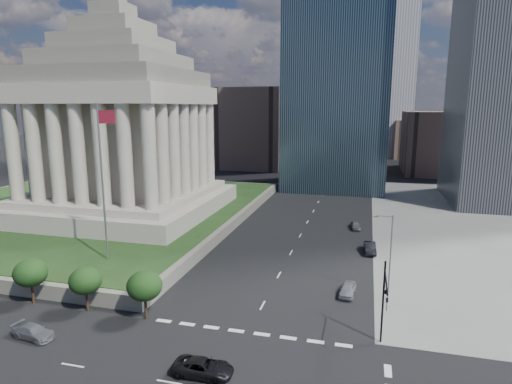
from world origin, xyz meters
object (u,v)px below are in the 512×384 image
(traffic_signal_ne, at_px, (384,298))
(pickup_truck, at_px, (203,368))
(street_lamp_north, at_px, (389,252))
(suv_grey, at_px, (33,332))
(parked_sedan_mid, at_px, (370,248))
(parked_sedan_far, at_px, (356,225))
(war_memorial, at_px, (119,108))
(flagpole, at_px, (103,175))
(parked_sedan_near, at_px, (348,289))

(traffic_signal_ne, bearing_deg, pickup_truck, -153.30)
(street_lamp_north, distance_m, pickup_truck, 24.30)
(street_lamp_north, bearing_deg, suv_grey, -152.39)
(parked_sedan_mid, xyz_separation_m, parked_sedan_far, (-2.50, 12.58, -0.09))
(parked_sedan_mid, bearing_deg, war_memorial, 166.64)
(flagpole, height_order, street_lamp_north, flagpole)
(pickup_truck, bearing_deg, parked_sedan_near, -30.93)
(pickup_truck, relative_size, parked_sedan_mid, 1.08)
(parked_sedan_near, height_order, parked_sedan_mid, parked_sedan_mid)
(flagpole, xyz_separation_m, suv_grey, (2.35, -16.16, -12.48))
(suv_grey, relative_size, parked_sedan_far, 1.10)
(war_memorial, xyz_separation_m, parked_sedan_near, (43.00, -22.93, -20.70))
(flagpole, bearing_deg, war_memorial, 116.89)
(pickup_truck, height_order, parked_sedan_near, parked_sedan_near)
(flagpole, relative_size, traffic_signal_ne, 2.50)
(flagpole, distance_m, parked_sedan_far, 44.48)
(street_lamp_north, distance_m, suv_grey, 37.36)
(flagpole, distance_m, traffic_signal_ne, 36.69)
(suv_grey, bearing_deg, war_memorial, 27.08)
(war_memorial, distance_m, street_lamp_north, 54.92)
(flagpole, height_order, parked_sedan_mid, flagpole)
(war_memorial, distance_m, parked_sedan_near, 52.94)
(pickup_truck, distance_m, parked_sedan_mid, 36.86)
(parked_sedan_near, bearing_deg, traffic_signal_ne, -67.13)
(pickup_truck, bearing_deg, flagpole, 48.17)
(traffic_signal_ne, distance_m, parked_sedan_near, 12.74)
(war_memorial, height_order, parked_sedan_far, war_memorial)
(flagpole, bearing_deg, pickup_truck, -40.91)
(war_memorial, distance_m, parked_sedan_far, 48.05)
(suv_grey, distance_m, parked_sedan_far, 53.85)
(street_lamp_north, height_order, parked_sedan_mid, street_lamp_north)
(war_memorial, xyz_separation_m, pickup_truck, (32.30, -41.45, -20.70))
(street_lamp_north, relative_size, parked_sedan_far, 2.51)
(war_memorial, height_order, flagpole, war_memorial)
(war_memorial, relative_size, parked_sedan_near, 9.46)
(flagpole, xyz_separation_m, parked_sedan_mid, (33.33, 16.97, -12.35))
(street_lamp_north, bearing_deg, war_memorial, 154.08)
(flagpole, xyz_separation_m, street_lamp_north, (35.16, 1.00, -7.45))
(suv_grey, xyz_separation_m, parked_sedan_mid, (30.98, 33.12, 0.13))
(war_memorial, height_order, traffic_signal_ne, war_memorial)
(traffic_signal_ne, relative_size, suv_grey, 1.82)
(pickup_truck, bearing_deg, parked_sedan_far, -13.75)
(suv_grey, bearing_deg, traffic_signal_ne, -72.43)
(flagpole, bearing_deg, street_lamp_north, 1.63)
(flagpole, distance_m, street_lamp_north, 35.95)
(suv_grey, bearing_deg, pickup_truck, -86.95)
(war_memorial, distance_m, parked_sedan_mid, 50.45)
(street_lamp_north, relative_size, suv_grey, 2.28)
(flagpole, height_order, parked_sedan_near, flagpole)
(pickup_truck, height_order, suv_grey, pickup_truck)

